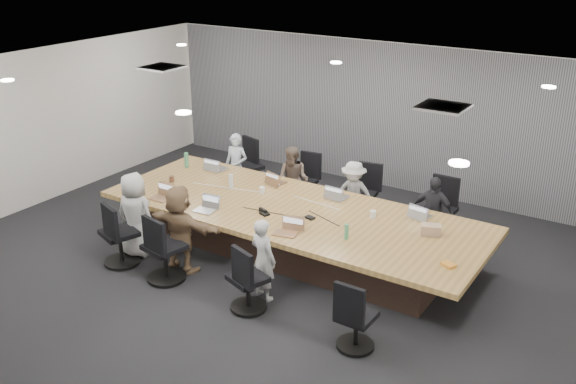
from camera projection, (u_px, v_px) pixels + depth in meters
The scene contains 40 objects.
floor at pixel (274, 265), 9.70m from camera, with size 10.00×8.00×0.00m, color black.
ceiling at pixel (272, 81), 8.65m from camera, with size 10.00×8.00×0.00m, color white.
wall_back at pixel (389, 116), 12.30m from camera, with size 10.00×2.80×0.00m, color beige.
wall_front at pixel (37, 305), 6.05m from camera, with size 10.00×2.80×0.00m, color beige.
wall_left at pixel (45, 126), 11.67m from camera, with size 8.00×2.80×0.00m, color beige.
curtain at pixel (387, 117), 12.23m from camera, with size 9.80×0.04×2.80m, color slate.
conference_table at pixel (291, 229), 9.94m from camera, with size 6.00×2.20×0.74m.
chair_0 at pixel (248, 171), 12.29m from camera, with size 0.57×0.57×0.85m, color black, non-canonical shape.
chair_1 at pixel (303, 186), 11.68m from camera, with size 0.50×0.50×0.74m, color black, non-canonical shape.
chair_2 at pixel (362, 199), 11.08m from camera, with size 0.53×0.53×0.78m, color black, non-canonical shape.
chair_3 at pixel (439, 215), 10.38m from camera, with size 0.56×0.56×0.83m, color black, non-canonical shape.
chair_4 at pixel (120, 238), 9.58m from camera, with size 0.57×0.57×0.84m, color black, non-canonical shape.
chair_5 at pixel (165, 252), 9.13m from camera, with size 0.59×0.59×0.88m, color black, non-canonical shape.
chair_6 at pixel (248, 284), 8.42m from camera, with size 0.52×0.52×0.77m, color black, non-canonical shape.
chair_7 at pixel (356, 322), 7.63m from camera, with size 0.49×0.49×0.72m, color black, non-canonical shape.
person_0 at pixel (236, 166), 11.94m from camera, with size 0.45×0.30×1.24m, color silver.
laptop_0 at pixel (218, 168), 11.47m from camera, with size 0.35×0.24×0.02m, color #B2B2B7.
person_1 at pixel (293, 180), 11.32m from camera, with size 0.59×0.46×1.22m, color brown.
laptop_1 at pixel (276, 182), 10.84m from camera, with size 0.32×0.22×0.02m, color #8C6647.
person_2 at pixel (353, 195), 10.74m from camera, with size 0.76×0.43×1.17m, color #A3A3A3.
laptop_2 at pixel (338, 196), 10.25m from camera, with size 0.33×0.23×0.02m, color #B2B2B7.
person_3 at pixel (432, 212), 10.04m from camera, with size 0.70×0.29×1.19m, color #27282D.
laptop_3 at pixel (420, 215), 9.55m from camera, with size 0.32×0.22×0.02m, color #B2B2B7.
person_4 at pixel (135, 215), 9.76m from camera, with size 0.66×0.43×1.34m, color #B2B2B2.
laptop_4 at pixel (160, 198), 10.16m from camera, with size 0.33×0.23×0.02m, color #8C6647.
person_5 at pixel (180, 229), 9.31m from camera, with size 1.24×0.39×1.34m, color #836447.
laptop_5 at pixel (204, 211), 9.71m from camera, with size 0.31×0.21×0.02m, color #B2B2B7.
person_6 at pixel (263, 259), 8.61m from camera, with size 0.43×0.28×1.17m, color #B3B3B3.
laptop_6 at pixel (285, 233), 8.98m from camera, with size 0.33×0.23×0.02m, color #8C6647.
bottle_green_left at pixel (186, 160), 11.51m from camera, with size 0.08×0.08×0.27m, color #469564.
bottle_green_right at pixel (346, 232), 8.80m from camera, with size 0.06×0.06×0.22m, color #469564.
bottle_clear at pixel (231, 182), 10.54m from camera, with size 0.07×0.07×0.24m, color silver.
cup_white_far at pixel (262, 190), 10.37m from camera, with size 0.09×0.09×0.11m, color white.
cup_white_near at pixel (373, 214), 9.48m from camera, with size 0.09×0.09×0.11m, color white.
mug_brown at pixel (172, 179), 10.85m from camera, with size 0.09×0.09×0.10m, color brown.
mic_left at pixel (265, 214), 9.60m from camera, with size 0.15×0.10×0.03m, color black.
mic_right at pixel (310, 218), 9.47m from camera, with size 0.14×0.10×0.03m, color black.
stapler at pixel (263, 211), 9.66m from camera, with size 0.17×0.04×0.06m, color black.
canvas_bag at pixel (431, 230), 8.94m from camera, with size 0.27×0.17×0.15m, color tan.
snack_packet at pixel (448, 265), 8.11m from camera, with size 0.18×0.12×0.04m, color orange.
Camera 1 is at (4.80, -7.11, 4.65)m, focal length 40.00 mm.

